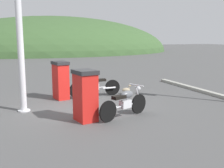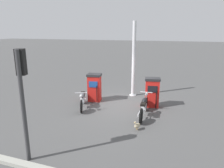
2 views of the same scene
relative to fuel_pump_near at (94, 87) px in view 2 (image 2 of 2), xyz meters
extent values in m
plane|color=#4C4C4C|center=(0.29, 1.53, -0.76)|extent=(120.00, 120.00, 0.00)
cube|color=red|center=(0.00, 0.00, -0.07)|extent=(0.60, 0.73, 1.37)
cube|color=#1E478C|center=(0.26, 0.04, 0.23)|extent=(0.10, 0.46, 0.32)
cube|color=#262628|center=(0.00, 0.00, 0.67)|extent=(0.66, 0.80, 0.12)
cylinder|color=black|center=(0.27, 0.24, -0.28)|extent=(0.05, 0.05, 0.89)
cube|color=red|center=(0.00, 3.07, -0.08)|extent=(0.55, 0.73, 1.36)
cube|color=black|center=(0.24, 3.10, 0.22)|extent=(0.10, 0.47, 0.32)
cube|color=#262628|center=(0.00, 3.07, 0.66)|extent=(0.60, 0.80, 0.12)
cylinder|color=black|center=(0.24, 3.31, -0.28)|extent=(0.05, 0.05, 0.88)
cylinder|color=black|center=(1.78, 0.04, -0.44)|extent=(0.61, 0.26, 0.63)
cylinder|color=black|center=(0.54, -0.40, -0.44)|extent=(0.61, 0.26, 0.63)
cube|color=silver|center=(1.21, -0.16, -0.34)|extent=(0.41, 0.31, 0.24)
cylinder|color=silver|center=(1.16, -0.18, -0.39)|extent=(0.95, 0.38, 0.05)
ellipsoid|color=#595B60|center=(1.27, -0.14, -0.06)|extent=(0.53, 0.37, 0.24)
cube|color=black|center=(0.95, -0.25, -0.09)|extent=(0.48, 0.34, 0.10)
cylinder|color=silver|center=(1.74, 0.03, -0.14)|extent=(0.26, 0.12, 0.57)
cylinder|color=silver|center=(1.67, 0.00, 0.18)|extent=(0.22, 0.54, 0.04)
sphere|color=silver|center=(1.76, 0.03, 0.06)|extent=(0.18, 0.18, 0.14)
cylinder|color=silver|center=(0.69, -0.22, -0.42)|extent=(0.54, 0.25, 0.07)
cylinder|color=black|center=(0.60, 2.87, -0.43)|extent=(0.65, 0.07, 0.65)
cylinder|color=black|center=(2.12, 2.88, -0.43)|extent=(0.65, 0.07, 0.65)
cube|color=silver|center=(1.31, 2.88, -0.33)|extent=(0.36, 0.20, 0.24)
cylinder|color=silver|center=(1.36, 2.88, -0.38)|extent=(1.14, 0.06, 0.05)
ellipsoid|color=black|center=(1.24, 2.88, -0.05)|extent=(0.48, 0.22, 0.24)
cube|color=black|center=(1.58, 2.88, -0.08)|extent=(0.44, 0.20, 0.10)
cylinder|color=silver|center=(0.64, 2.87, -0.13)|extent=(0.26, 0.04, 0.57)
cylinder|color=silver|center=(0.72, 2.87, 0.19)|extent=(0.04, 0.56, 0.04)
sphere|color=silver|center=(0.62, 2.87, 0.07)|extent=(0.14, 0.14, 0.14)
cylinder|color=silver|center=(1.92, 2.76, -0.41)|extent=(0.55, 0.07, 0.07)
ellipsoid|color=tan|center=(2.74, 2.84, -0.58)|extent=(0.37, 0.29, 0.18)
cylinder|color=tan|center=(2.84, 2.80, -0.52)|extent=(0.07, 0.07, 0.13)
sphere|color=tan|center=(2.86, 2.79, -0.39)|extent=(0.11, 0.11, 0.08)
cone|color=orange|center=(2.91, 2.76, -0.40)|extent=(0.06, 0.06, 0.04)
cone|color=tan|center=(2.60, 2.91, -0.55)|extent=(0.08, 0.08, 0.06)
cylinder|color=orange|center=(2.75, 2.87, -0.71)|extent=(0.02, 0.02, 0.09)
cylinder|color=orange|center=(2.72, 2.82, -0.71)|extent=(0.02, 0.02, 0.09)
cylinder|color=#38383A|center=(5.60, 0.09, 0.89)|extent=(0.14, 0.14, 3.29)
cube|color=black|center=(5.46, 0.06, 2.17)|extent=(0.25, 0.28, 0.72)
sphere|color=red|center=(5.36, 0.04, 2.39)|extent=(0.18, 0.18, 0.15)
sphere|color=orange|center=(5.36, 0.04, 2.17)|extent=(0.18, 0.18, 0.15)
sphere|color=green|center=(5.36, 0.04, 1.95)|extent=(0.18, 0.18, 0.15)
cylinder|color=silver|center=(-1.54, 1.79, 1.35)|extent=(0.20, 0.20, 4.22)
cylinder|color=silver|center=(-1.54, 1.79, -0.74)|extent=(0.40, 0.40, 0.04)
camera|label=1|loc=(-2.40, -7.38, 1.68)|focal=43.97mm
camera|label=2|loc=(10.20, 4.10, 3.05)|focal=34.01mm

